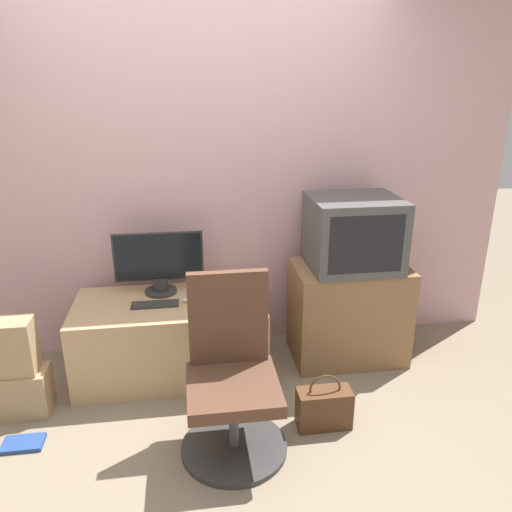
# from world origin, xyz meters

# --- Properties ---
(ground_plane) EXTENTS (12.00, 12.00, 0.00)m
(ground_plane) POSITION_xyz_m (0.00, 0.00, 0.00)
(ground_plane) COLOR #7F705B
(wall_back) EXTENTS (4.40, 0.05, 2.60)m
(wall_back) POSITION_xyz_m (0.00, 1.32, 1.30)
(wall_back) COLOR #CC9EA3
(wall_back) RESTS_ON ground_plane
(desk) EXTENTS (1.22, 0.62, 0.52)m
(desk) POSITION_xyz_m (-0.26, 0.90, 0.26)
(desk) COLOR tan
(desk) RESTS_ON ground_plane
(side_stand) EXTENTS (0.77, 0.48, 0.69)m
(side_stand) POSITION_xyz_m (0.97, 0.94, 0.34)
(side_stand) COLOR olive
(side_stand) RESTS_ON ground_plane
(main_monitor) EXTENTS (0.59, 0.21, 0.42)m
(main_monitor) POSITION_xyz_m (-0.32, 1.06, 0.74)
(main_monitor) COLOR #2D2D2D
(main_monitor) RESTS_ON desk
(keyboard) EXTENTS (0.30, 0.10, 0.01)m
(keyboard) POSITION_xyz_m (-0.35, 0.86, 0.53)
(keyboard) COLOR #2D2D2D
(keyboard) RESTS_ON desk
(mouse) EXTENTS (0.07, 0.04, 0.03)m
(mouse) POSITION_xyz_m (-0.14, 0.88, 0.54)
(mouse) COLOR silver
(mouse) RESTS_ON desk
(crt_tv) EXTENTS (0.58, 0.51, 0.48)m
(crt_tv) POSITION_xyz_m (0.97, 0.94, 0.93)
(crt_tv) COLOR #474747
(crt_tv) RESTS_ON side_stand
(office_chair) EXTENTS (0.57, 0.57, 0.95)m
(office_chair) POSITION_xyz_m (0.07, 0.15, 0.38)
(office_chair) COLOR #333333
(office_chair) RESTS_ON ground_plane
(cardboard_box_lower) EXTENTS (0.27, 0.20, 0.28)m
(cardboard_box_lower) POSITION_xyz_m (-1.11, 0.58, 0.14)
(cardboard_box_lower) COLOR #A3845B
(cardboard_box_lower) RESTS_ON ground_plane
(cardboard_box_upper) EXTENTS (0.19, 0.17, 0.33)m
(cardboard_box_upper) POSITION_xyz_m (-1.11, 0.58, 0.45)
(cardboard_box_upper) COLOR #A3845B
(cardboard_box_upper) RESTS_ON cardboard_box_lower
(handbag) EXTENTS (0.31, 0.14, 0.34)m
(handbag) POSITION_xyz_m (0.60, 0.21, 0.12)
(handbag) COLOR #4C2D19
(handbag) RESTS_ON ground_plane
(book) EXTENTS (0.22, 0.13, 0.02)m
(book) POSITION_xyz_m (-1.06, 0.29, 0.01)
(book) COLOR navy
(book) RESTS_ON ground_plane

